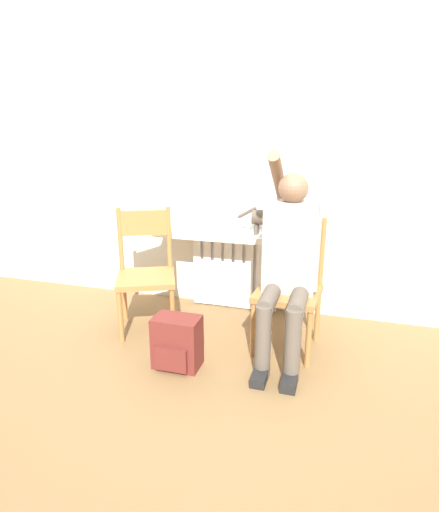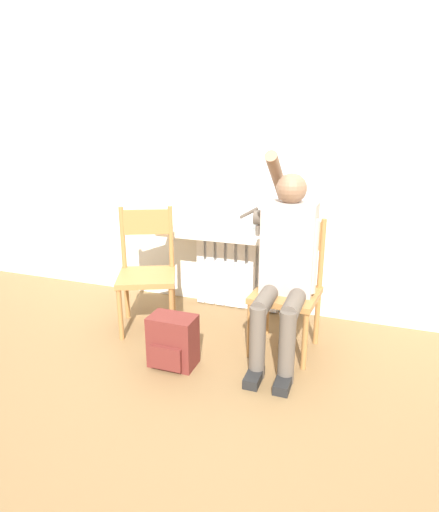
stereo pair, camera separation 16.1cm
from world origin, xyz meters
name	(u,v)px [view 2 (the right image)]	position (x,y,z in m)	size (l,w,h in m)	color
ground_plane	(181,378)	(0.00, 0.00, 0.00)	(12.00, 12.00, 0.00)	brown
wall_with_window	(242,144)	(0.00, 1.23, 1.35)	(7.00, 0.06, 2.70)	silver
radiator	(237,272)	(0.00, 1.15, 0.32)	(0.72, 0.08, 0.64)	white
windowsill	(234,235)	(0.00, 1.04, 0.66)	(1.23, 0.31, 0.05)	white
window_glass	(240,165)	(0.00, 1.20, 1.19)	(1.18, 0.01, 1.01)	white
chair_left	(147,269)	(-0.54, 0.60, 0.45)	(0.55, 0.55, 0.91)	#9E6B38
chair_right	(288,286)	(0.53, 0.60, 0.45)	(0.45, 0.45, 0.91)	#9E6B38
person	(286,261)	(0.52, 0.50, 0.67)	(0.36, 0.95, 1.35)	brown
cat	(274,218)	(0.32, 1.02, 0.82)	(0.43, 0.11, 0.22)	#4C4238
backpack	(173,342)	(-0.11, 0.13, 0.17)	(0.30, 0.22, 0.34)	maroon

